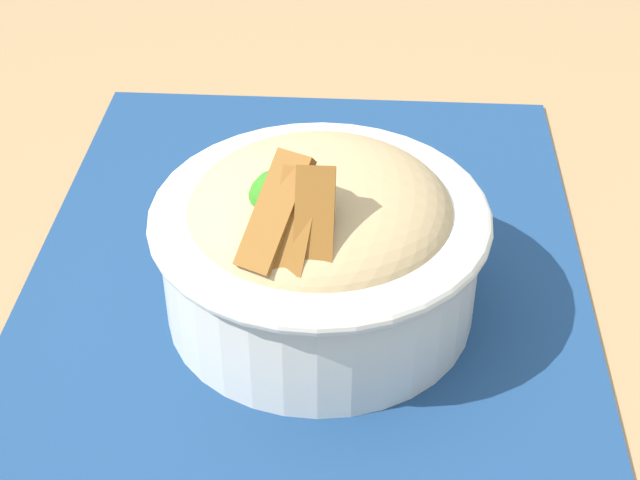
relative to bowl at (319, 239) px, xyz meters
The scene contains 4 objects.
table 0.14m from the bowl, 20.27° to the right, with size 1.28×0.77×0.71m.
placemat 0.06m from the bowl, 17.05° to the left, with size 0.46×0.35×0.00m, color navy.
bowl is the anchor object (origin of this frame).
fork 0.16m from the bowl, ahead, with size 0.04×0.13×0.00m.
Camera 1 is at (-0.50, 0.01, 1.10)m, focal length 54.49 mm.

